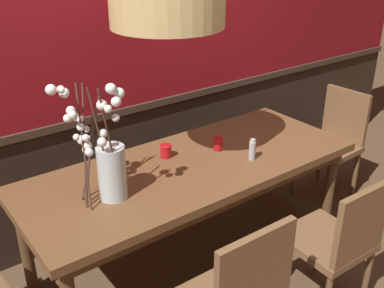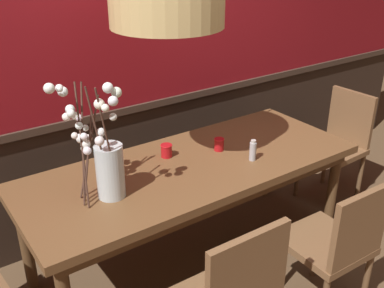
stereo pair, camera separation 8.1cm
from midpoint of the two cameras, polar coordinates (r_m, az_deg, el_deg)
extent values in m
plane|color=brown|center=(3.24, -0.74, -14.11)|extent=(24.00, 24.00, 0.00)
cube|color=#2D2119|center=(3.50, -7.70, -2.34)|extent=(5.99, 0.12, 0.89)
cube|color=#3E2E24|center=(3.31, -8.07, 4.78)|extent=(5.99, 0.14, 0.05)
cube|color=brown|center=(2.84, -0.82, -2.96)|extent=(2.16, 0.86, 0.05)
cube|color=brown|center=(2.88, -0.81, -4.12)|extent=(2.05, 0.75, 0.08)
cylinder|color=brown|center=(3.44, 16.16, -5.73)|extent=(0.07, 0.07, 0.69)
cylinder|color=brown|center=(2.96, -20.91, -12.03)|extent=(0.07, 0.07, 0.69)
cylinder|color=brown|center=(3.82, 8.23, -1.69)|extent=(0.07, 0.07, 0.69)
cube|color=brown|center=(3.40, -13.39, -3.71)|extent=(0.47, 0.45, 0.04)
cube|color=brown|center=(3.45, -14.88, 1.27)|extent=(0.42, 0.07, 0.46)
cylinder|color=brown|center=(3.43, -9.01, -7.59)|extent=(0.04, 0.04, 0.43)
cylinder|color=brown|center=(3.33, -14.98, -9.32)|extent=(0.04, 0.04, 0.43)
cylinder|color=brown|center=(3.71, -11.26, -5.04)|extent=(0.04, 0.04, 0.43)
cylinder|color=brown|center=(3.62, -16.79, -6.53)|extent=(0.04, 0.04, 0.43)
cube|color=brown|center=(2.06, 6.72, -16.37)|extent=(0.43, 0.04, 0.46)
cube|color=brown|center=(3.86, 16.10, -0.52)|extent=(0.44, 0.43, 0.04)
cube|color=brown|center=(3.91, 18.15, 3.43)|extent=(0.05, 0.39, 0.44)
cylinder|color=brown|center=(3.74, 16.23, -5.41)|extent=(0.04, 0.04, 0.42)
cylinder|color=brown|center=(3.92, 12.07, -3.46)|extent=(0.04, 0.04, 0.42)
cylinder|color=brown|center=(4.02, 19.25, -3.64)|extent=(0.04, 0.04, 0.42)
cylinder|color=brown|center=(4.18, 15.23, -1.90)|extent=(0.04, 0.04, 0.42)
cube|color=brown|center=(2.75, 15.57, -11.62)|extent=(0.43, 0.45, 0.04)
cube|color=brown|center=(2.53, 19.62, -9.49)|extent=(0.40, 0.05, 0.41)
cylinder|color=brown|center=(2.88, 9.69, -14.99)|extent=(0.04, 0.04, 0.43)
cylinder|color=brown|center=(3.09, 14.53, -12.26)|extent=(0.04, 0.04, 0.43)
cylinder|color=brown|center=(2.93, 20.26, -15.62)|extent=(0.04, 0.04, 0.43)
cylinder|color=silver|center=(2.46, -10.94, -3.54)|extent=(0.15, 0.15, 0.30)
cylinder|color=silver|center=(2.52, -10.72, -5.83)|extent=(0.13, 0.13, 0.07)
cylinder|color=#472D23|center=(2.41, -14.27, -0.24)|extent=(0.13, 0.17, 0.62)
sphere|color=white|center=(2.35, -16.72, 6.15)|extent=(0.05, 0.05, 0.05)
sphere|color=white|center=(2.39, -14.75, 2.06)|extent=(0.04, 0.04, 0.04)
sphere|color=white|center=(2.41, -13.96, -0.23)|extent=(0.05, 0.05, 0.05)
sphere|color=white|center=(2.37, -14.15, 0.75)|extent=(0.04, 0.04, 0.04)
sphere|color=white|center=(2.34, -17.11, 6.55)|extent=(0.04, 0.04, 0.04)
sphere|color=white|center=(2.32, -15.71, 3.52)|extent=(0.04, 0.04, 0.04)
cylinder|color=#472D23|center=(2.49, -13.50, -0.50)|extent=(0.20, 0.10, 0.53)
sphere|color=white|center=(2.50, -14.83, 3.03)|extent=(0.04, 0.04, 0.04)
sphere|color=white|center=(2.50, -15.17, 3.24)|extent=(0.04, 0.04, 0.04)
sphere|color=white|center=(2.49, -14.01, 1.79)|extent=(0.04, 0.04, 0.04)
sphere|color=white|center=(2.51, -13.67, 0.54)|extent=(0.04, 0.04, 0.04)
sphere|color=white|center=(2.48, -15.87, 4.02)|extent=(0.05, 0.05, 0.05)
sphere|color=white|center=(2.48, -14.20, 0.57)|extent=(0.04, 0.04, 0.04)
cylinder|color=#472D23|center=(2.47, -13.64, -1.61)|extent=(0.15, 0.13, 0.46)
sphere|color=white|center=(2.42, -16.29, 3.10)|extent=(0.04, 0.04, 0.04)
sphere|color=white|center=(2.45, -14.09, -0.72)|extent=(0.04, 0.04, 0.04)
sphere|color=white|center=(2.47, -14.50, 0.50)|extent=(0.06, 0.06, 0.06)
cylinder|color=#472D23|center=(2.35, -12.14, -0.40)|extent=(0.09, 0.06, 0.64)
sphere|color=white|center=(2.34, -12.07, 1.30)|extent=(0.05, 0.05, 0.05)
sphere|color=white|center=(2.30, -12.22, 0.22)|extent=(0.05, 0.05, 0.05)
sphere|color=white|center=(2.22, -12.27, 4.79)|extent=(0.05, 0.05, 0.05)
cylinder|color=#472D23|center=(2.32, -11.08, -0.49)|extent=(0.11, 0.04, 0.65)
sphere|color=white|center=(2.19, -11.52, 4.32)|extent=(0.04, 0.04, 0.04)
sphere|color=white|center=(2.16, -10.57, 5.21)|extent=(0.05, 0.05, 0.05)
sphere|color=white|center=(2.23, -10.58, 3.24)|extent=(0.04, 0.04, 0.04)
sphere|color=white|center=(2.19, -10.18, 6.29)|extent=(0.05, 0.05, 0.05)
sphere|color=white|center=(2.16, -11.22, 6.82)|extent=(0.05, 0.05, 0.05)
cylinder|color=#472D23|center=(2.39, -14.35, -0.40)|extent=(0.08, 0.21, 0.62)
sphere|color=white|center=(2.34, -15.52, 3.28)|extent=(0.03, 0.03, 0.03)
sphere|color=white|center=(2.28, -17.05, 6.47)|extent=(0.03, 0.03, 0.03)
sphere|color=white|center=(2.39, -13.74, -1.02)|extent=(0.04, 0.04, 0.04)
sphere|color=white|center=(2.37, -15.25, 0.82)|extent=(0.03, 0.03, 0.03)
sphere|color=white|center=(2.27, -18.28, 6.47)|extent=(0.05, 0.05, 0.05)
cylinder|color=red|center=(2.99, 2.51, -0.01)|extent=(0.06, 0.06, 0.08)
torus|color=red|center=(2.98, 2.53, 0.66)|extent=(0.07, 0.07, 0.01)
cylinder|color=silver|center=(3.00, 2.51, -0.23)|extent=(0.04, 0.04, 0.04)
cylinder|color=red|center=(2.90, -4.09, -0.89)|extent=(0.07, 0.07, 0.09)
torus|color=red|center=(2.89, -4.11, -0.20)|extent=(0.08, 0.08, 0.01)
cylinder|color=silver|center=(2.91, -4.08, -1.12)|extent=(0.05, 0.05, 0.04)
cylinder|color=#ADADB2|center=(2.88, 6.77, -0.83)|extent=(0.04, 0.04, 0.12)
cylinder|color=beige|center=(2.85, 6.84, 0.42)|extent=(0.03, 0.03, 0.02)
cylinder|color=tan|center=(2.48, -4.12, 17.61)|extent=(0.61, 0.61, 0.28)
sphere|color=#F9EAB7|center=(2.48, -4.09, 16.66)|extent=(0.14, 0.14, 0.14)
camera|label=1|loc=(0.04, -90.84, -0.39)|focal=42.52mm
camera|label=2|loc=(0.04, 89.16, 0.39)|focal=42.52mm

